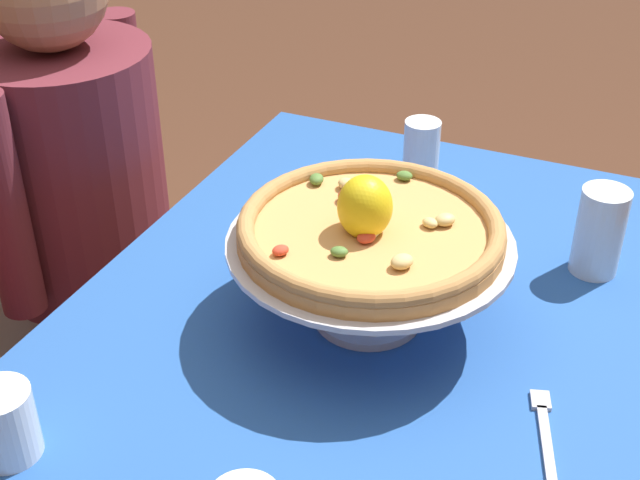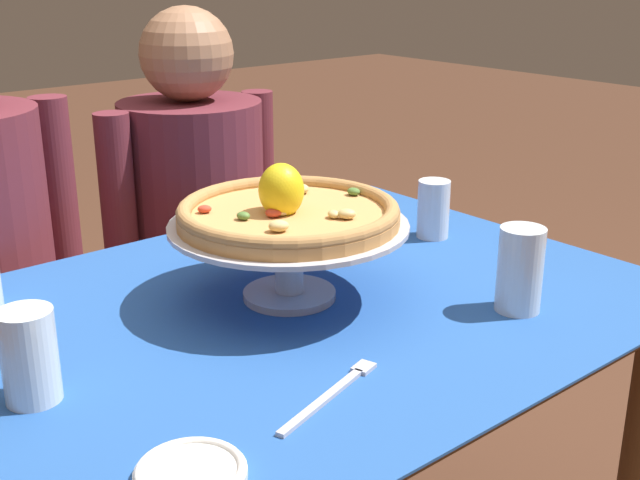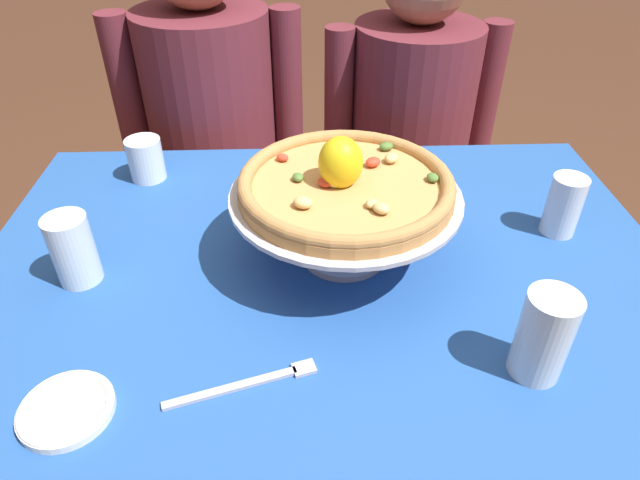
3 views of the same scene
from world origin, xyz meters
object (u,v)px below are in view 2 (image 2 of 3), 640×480
(water_glass_side_left, at_px, (30,361))
(dinner_fork, at_px, (333,392))
(water_glass_front_right, at_px, (520,275))
(side_plate, at_px, (191,473))
(diner_right, at_px, (197,247))
(pizza, at_px, (288,211))
(pizza_stand, at_px, (289,242))
(water_glass_side_right, at_px, (433,213))

(water_glass_side_left, bearing_deg, dinner_fork, -38.13)
(water_glass_side_left, xyz_separation_m, water_glass_front_right, (0.70, -0.22, 0.00))
(water_glass_side_left, distance_m, side_plate, 0.28)
(side_plate, xyz_separation_m, diner_right, (0.63, 1.02, -0.17))
(water_glass_side_left, relative_size, dinner_fork, 0.59)
(pizza, relative_size, water_glass_side_left, 2.88)
(water_glass_side_left, bearing_deg, diner_right, 46.91)
(pizza, distance_m, water_glass_front_right, 0.38)
(pizza, xyz_separation_m, water_glass_side_left, (-0.45, -0.05, -0.09))
(water_glass_front_right, distance_m, side_plate, 0.64)
(water_glass_side_left, height_order, side_plate, water_glass_side_left)
(pizza_stand, relative_size, pizza, 1.09)
(water_glass_side_left, height_order, dinner_fork, water_glass_side_left)
(pizza, distance_m, water_glass_side_right, 0.43)
(dinner_fork, xyz_separation_m, diner_right, (0.40, 0.98, -0.17))
(diner_right, bearing_deg, water_glass_front_right, -89.91)
(water_glass_side_right, bearing_deg, water_glass_front_right, -116.08)
(side_plate, relative_size, diner_right, 0.11)
(dinner_fork, bearing_deg, water_glass_side_right, 31.36)
(pizza, relative_size, water_glass_front_right, 2.59)
(water_glass_side_right, relative_size, side_plate, 0.94)
(water_glass_side_left, xyz_separation_m, dinner_fork, (0.30, -0.24, -0.05))
(pizza, height_order, water_glass_side_left, pizza)
(water_glass_side_right, distance_m, diner_right, 0.69)
(pizza_stand, relative_size, dinner_fork, 1.85)
(dinner_fork, bearing_deg, diner_right, 67.99)
(water_glass_front_right, height_order, diner_right, diner_right)
(side_plate, xyz_separation_m, dinner_fork, (0.24, 0.04, -0.01))
(pizza_stand, height_order, pizza, pizza)
(water_glass_front_right, bearing_deg, pizza, 132.45)
(water_glass_front_right, xyz_separation_m, side_plate, (-0.64, -0.05, -0.05))
(side_plate, bearing_deg, water_glass_side_left, 103.09)
(pizza, xyz_separation_m, side_plate, (-0.39, -0.32, -0.14))
(pizza, xyz_separation_m, diner_right, (0.25, 0.70, -0.31))
(diner_right, bearing_deg, water_glass_side_right, -75.70)
(water_glass_side_left, bearing_deg, water_glass_front_right, -17.83)
(diner_right, bearing_deg, side_plate, -121.88)
(pizza_stand, bearing_deg, water_glass_front_right, -47.56)
(water_glass_front_right, bearing_deg, diner_right, 90.09)
(pizza, height_order, water_glass_side_right, pizza)
(water_glass_front_right, xyz_separation_m, water_glass_side_right, (0.16, 0.33, -0.01))
(pizza_stand, xyz_separation_m, pizza, (-0.00, 0.00, 0.05))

